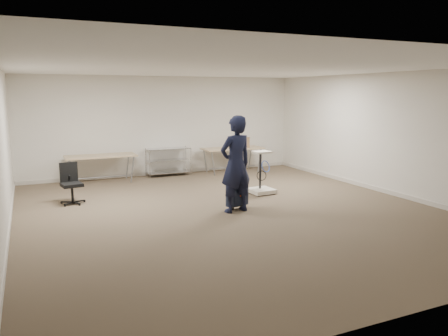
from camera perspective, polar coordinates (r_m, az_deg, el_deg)
name	(u,v)px	position (r m, az deg, el deg)	size (l,w,h in m)	color
ground	(231,211)	(8.74, 0.95, -5.69)	(9.00, 9.00, 0.00)	#4E3E2F
room_shell	(205,194)	(9.95, -2.45, -3.47)	(8.00, 9.00, 9.00)	silver
folding_table_left	(101,157)	(11.81, -15.79, 1.36)	(1.80, 0.75, 0.73)	tan
folding_table_right	(233,150)	(12.91, 1.12, 2.42)	(1.80, 0.75, 0.73)	tan
wire_shelf	(168,160)	(12.50, -7.28, 0.99)	(1.22, 0.47, 0.80)	silver
person	(236,164)	(8.53, 1.54, 0.49)	(0.70, 0.46, 1.91)	black
suitcase	(237,194)	(8.83, 1.73, -3.41)	(0.37, 0.25, 0.93)	black
office_chair	(72,191)	(9.85, -19.27, -2.89)	(0.53, 0.53, 0.87)	black
equipment_cart	(261,182)	(10.26, 4.91, -1.88)	(0.58, 0.58, 1.00)	beige
cardboard_box	(241,143)	(12.92, 2.23, 3.34)	(0.41, 0.31, 0.31)	#9E7549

